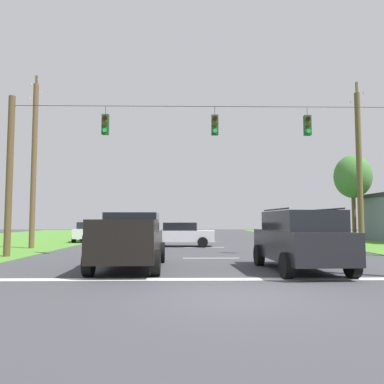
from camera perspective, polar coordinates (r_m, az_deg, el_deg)
The scene contains 14 objects.
ground_plane at distance 8.73m, azimuth 6.72°, elevation -15.31°, with size 120.00×120.00×0.00m, color #3D3D42.
stop_bar_stripe at distance 11.13m, azimuth 4.99°, elevation -12.89°, with size 15.77×0.45×0.01m, color white.
lane_dash_0 at distance 17.06m, azimuth 2.88°, elevation -9.86°, with size 0.15×2.50×0.01m, color white.
lane_dash_1 at distance 23.56m, azimuth 1.81°, elevation -8.30°, with size 0.15×2.50×0.01m, color white.
lane_dash_2 at distance 29.41m, azimuth 1.25°, elevation -7.49°, with size 0.15×2.50×0.01m, color white.
lane_dash_3 at distance 37.02m, azimuth 0.79°, elevation -6.82°, with size 0.15×2.50×0.01m, color white.
overhead_signal_span at distance 17.81m, azimuth 2.23°, elevation 3.66°, with size 18.56×0.31×7.50m.
pickup_truck at distance 13.66m, azimuth -9.20°, elevation -7.17°, with size 2.36×5.44×1.95m.
suv_black at distance 13.19m, azimuth 15.87°, elevation -6.77°, with size 2.41×4.89×2.05m.
distant_car_crossing_white at distance 30.53m, azimuth -15.05°, elevation -5.75°, with size 2.27×4.42×1.52m.
distant_car_oncoming at distance 24.44m, azimuth -1.70°, elevation -6.31°, with size 4.40×2.22×1.52m.
utility_pole_mid_right at distance 25.28m, azimuth 23.78°, elevation 3.41°, with size 0.34×1.84×10.20m.
utility_pole_near_left at distance 24.72m, azimuth -22.61°, elevation 4.32°, with size 0.31×1.90×10.46m.
tree_roadside_right at distance 34.59m, azimuth 22.96°, elevation 2.09°, with size 3.06×3.06×7.12m.
Camera 1 is at (-1.13, -8.49, 1.68)m, focal length 35.58 mm.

